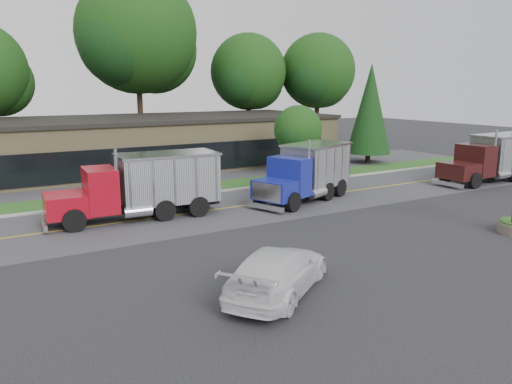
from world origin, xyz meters
TOP-DOWN VIEW (x-y plane):
  - ground at (0.00, 0.00)m, footprint 140.00×140.00m
  - road at (0.00, 9.00)m, footprint 60.00×8.00m
  - center_line at (0.00, 9.00)m, footprint 60.00×0.12m
  - curb at (0.00, 13.20)m, footprint 60.00×0.30m
  - grass_verge at (0.00, 15.00)m, footprint 60.00×3.40m
  - far_parking at (0.00, 20.00)m, footprint 60.00×7.00m
  - strip_mall at (2.00, 26.00)m, footprint 32.00×12.00m
  - tree_far_c at (4.19, 34.15)m, footprint 12.53×11.79m
  - tree_far_d at (16.13, 33.11)m, footprint 8.81×8.29m
  - tree_far_e at (24.14, 31.11)m, footprint 8.98×8.45m
  - evergreen_right at (20.00, 18.00)m, footprint 3.91×3.91m
  - tree_verge at (10.06, 15.05)m, footprint 3.85×3.62m
  - dump_truck_red at (-3.77, 9.35)m, footprint 9.08×3.16m
  - dump_truck_blue at (6.11, 8.49)m, footprint 7.62×4.83m
  - dump_truck_maroon at (21.79, 6.59)m, footprint 9.39×2.91m
  - rally_car at (-3.18, -2.54)m, footprint 5.69×4.96m

SIDE VIEW (x-z plane):
  - ground at x=0.00m, z-range 0.00..0.00m
  - road at x=0.00m, z-range -0.01..0.01m
  - center_line at x=0.00m, z-range 0.00..0.00m
  - curb at x=0.00m, z-range -0.06..0.06m
  - grass_verge at x=0.00m, z-range -0.01..0.01m
  - far_parking at x=0.00m, z-range -0.01..0.01m
  - rally_car at x=-3.18m, z-range 0.00..1.57m
  - dump_truck_blue at x=6.11m, z-range 0.12..3.48m
  - dump_truck_red at x=-3.77m, z-range 0.13..3.49m
  - dump_truck_maroon at x=21.79m, z-range 0.13..3.49m
  - strip_mall at x=2.00m, z-range 0.00..4.00m
  - tree_verge at x=10.06m, z-range 0.74..6.23m
  - evergreen_right at x=20.00m, z-range 0.44..9.33m
  - tree_far_d at x=16.13m, z-range 1.73..14.29m
  - tree_far_e at x=24.14m, z-range 1.77..14.57m
  - tree_far_c at x=4.19m, z-range 2.47..20.34m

